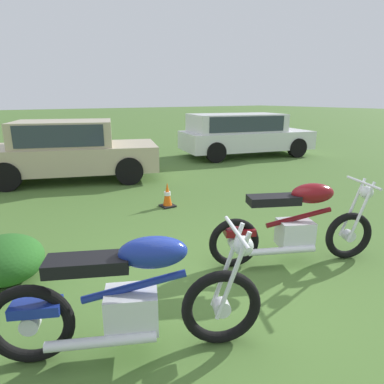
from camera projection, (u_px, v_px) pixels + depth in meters
ground_plane at (226, 289)px, 3.60m from camera, size 120.00×120.00×0.00m
motorcycle_blue at (132, 297)px, 2.60m from camera, size 1.96×1.15×1.02m
motorcycle_maroon at (296, 224)px, 4.07m from camera, size 1.92×1.14×1.02m
car_beige at (69, 147)px, 8.19m from camera, size 4.37×3.04×1.43m
car_white at (241, 132)px, 11.53m from camera, size 4.69×2.85×1.43m
traffic_cone at (167, 196)px, 6.27m from camera, size 0.25×0.25×0.46m
shrub_low at (6, 259)px, 3.71m from camera, size 0.79×0.82×0.51m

